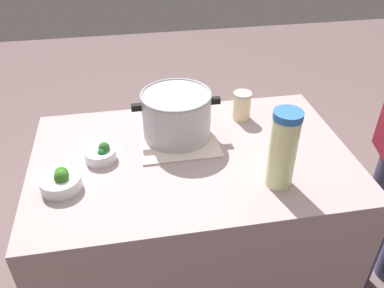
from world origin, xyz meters
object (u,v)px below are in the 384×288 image
(mason_jar, at_px, (242,106))
(broccoli_bowl_front, at_px, (101,153))
(broccoli_bowl_center, at_px, (61,181))
(lemonade_pitcher, at_px, (283,149))
(cooking_pot, at_px, (176,114))

(mason_jar, distance_m, broccoli_bowl_front, 0.63)
(broccoli_bowl_front, height_order, broccoli_bowl_center, broccoli_bowl_center)
(lemonade_pitcher, xyz_separation_m, broccoli_bowl_front, (-0.60, 0.25, -0.12))
(cooking_pot, height_order, broccoli_bowl_center, cooking_pot)
(mason_jar, height_order, broccoli_bowl_front, mason_jar)
(lemonade_pitcher, bearing_deg, cooking_pot, 130.55)
(broccoli_bowl_center, bearing_deg, broccoli_bowl_front, 46.90)
(lemonade_pitcher, bearing_deg, mason_jar, 90.80)
(cooking_pot, xyz_separation_m, broccoli_bowl_center, (-0.43, -0.25, -0.07))
(cooking_pot, xyz_separation_m, mason_jar, (0.30, 0.09, -0.04))
(lemonade_pitcher, xyz_separation_m, broccoli_bowl_center, (-0.73, 0.10, -0.11))
(cooking_pot, distance_m, mason_jar, 0.31)
(lemonade_pitcher, relative_size, mason_jar, 2.33)
(lemonade_pitcher, height_order, broccoli_bowl_front, lemonade_pitcher)
(cooking_pot, bearing_deg, broccoli_bowl_center, -150.14)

